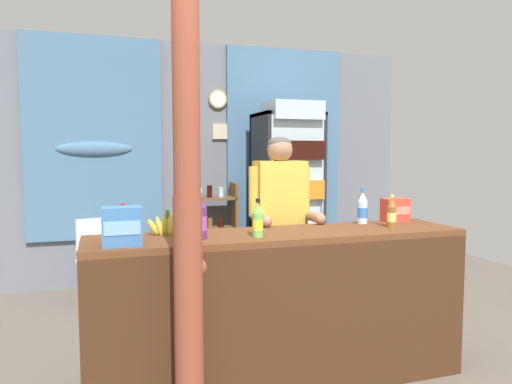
# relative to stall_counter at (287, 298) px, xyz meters

# --- Properties ---
(ground_plane) EXTENTS (8.04, 8.04, 0.00)m
(ground_plane) POSITION_rel_stall_counter_xyz_m (0.03, 0.97, -0.60)
(ground_plane) COLOR #665B51
(back_wall_curtained) EXTENTS (5.14, 0.22, 2.76)m
(back_wall_curtained) POSITION_rel_stall_counter_xyz_m (0.02, 2.88, 0.82)
(back_wall_curtained) COLOR slate
(back_wall_curtained) RESTS_ON ground
(stall_counter) EXTENTS (2.43, 0.54, 1.00)m
(stall_counter) POSITION_rel_stall_counter_xyz_m (0.00, 0.00, 0.00)
(stall_counter) COLOR brown
(stall_counter) RESTS_ON ground
(timber_post) EXTENTS (0.17, 0.15, 2.58)m
(timber_post) POSITION_rel_stall_counter_xyz_m (-0.67, -0.33, 0.64)
(timber_post) COLOR brown
(timber_post) RESTS_ON ground
(drink_fridge) EXTENTS (0.68, 0.72, 2.05)m
(drink_fridge) POSITION_rel_stall_counter_xyz_m (0.91, 2.26, 0.52)
(drink_fridge) COLOR #232328
(drink_fridge) RESTS_ON ground
(bottle_shelf_rack) EXTENTS (0.48, 0.28, 1.16)m
(bottle_shelf_rack) POSITION_rel_stall_counter_xyz_m (0.14, 2.58, 0.01)
(bottle_shelf_rack) COLOR brown
(bottle_shelf_rack) RESTS_ON ground
(plastic_lawn_chair) EXTENTS (0.55, 0.55, 0.86)m
(plastic_lawn_chair) POSITION_rel_stall_counter_xyz_m (-1.10, 2.09, -0.10)
(plastic_lawn_chair) COLOR silver
(plastic_lawn_chair) RESTS_ON ground
(shopkeeper) EXTENTS (0.48, 0.42, 1.62)m
(shopkeeper) POSITION_rel_stall_counter_xyz_m (0.18, 0.60, 0.42)
(shopkeeper) COLOR #28282D
(shopkeeper) RESTS_ON ground
(soda_bottle_grape_soda) EXTENTS (0.10, 0.10, 0.30)m
(soda_bottle_grape_soda) POSITION_rel_stall_counter_xyz_m (-0.54, 0.04, 0.53)
(soda_bottle_grape_soda) COLOR #56286B
(soda_bottle_grape_soda) RESTS_ON stall_counter
(soda_bottle_cola) EXTENTS (0.07, 0.07, 0.21)m
(soda_bottle_cola) POSITION_rel_stall_counter_xyz_m (-0.97, 0.18, 0.49)
(soda_bottle_cola) COLOR black
(soda_bottle_cola) RESTS_ON stall_counter
(soda_bottle_iced_tea) EXTENTS (0.06, 0.06, 0.23)m
(soda_bottle_iced_tea) POSITION_rel_stall_counter_xyz_m (0.79, 0.07, 0.50)
(soda_bottle_iced_tea) COLOR brown
(soda_bottle_iced_tea) RESTS_ON stall_counter
(soda_bottle_lime_soda) EXTENTS (0.06, 0.06, 0.23)m
(soda_bottle_lime_soda) POSITION_rel_stall_counter_xyz_m (-0.19, -0.00, 0.50)
(soda_bottle_lime_soda) COLOR #75C64C
(soda_bottle_lime_soda) RESTS_ON stall_counter
(soda_bottle_water) EXTENTS (0.07, 0.07, 0.26)m
(soda_bottle_water) POSITION_rel_stall_counter_xyz_m (0.69, 0.28, 0.51)
(soda_bottle_water) COLOR silver
(soda_bottle_water) RESTS_ON stall_counter
(snack_box_crackers) EXTENTS (0.19, 0.12, 0.17)m
(snack_box_crackers) POSITION_rel_stall_counter_xyz_m (0.99, 0.31, 0.48)
(snack_box_crackers) COLOR #E5422D
(snack_box_crackers) RESTS_ON stall_counter
(snack_box_biscuit) EXTENTS (0.21, 0.15, 0.21)m
(snack_box_biscuit) POSITION_rel_stall_counter_xyz_m (-0.99, -0.03, 0.51)
(snack_box_biscuit) COLOR #3D75B7
(snack_box_biscuit) RESTS_ON stall_counter
(banana_bunch) EXTENTS (0.27, 0.06, 0.16)m
(banana_bunch) POSITION_rel_stall_counter_xyz_m (-0.70, 0.23, 0.46)
(banana_bunch) COLOR #DBCC42
(banana_bunch) RESTS_ON stall_counter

